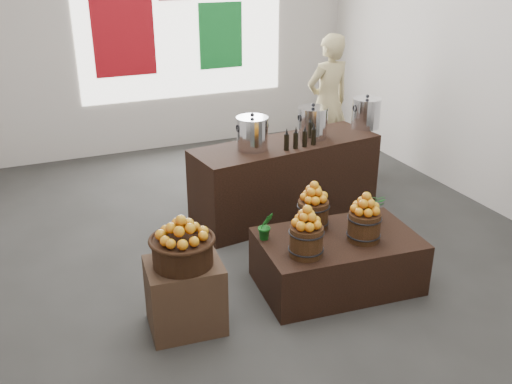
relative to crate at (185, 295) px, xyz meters
name	(u,v)px	position (x,y,z in m)	size (l,w,h in m)	color
ground	(255,240)	(1.14, 1.18, -0.31)	(7.00, 7.00, 0.00)	#32312F
back_wall	(162,18)	(1.14, 4.68, 1.69)	(6.00, 0.04, 4.00)	#BAB3AC
back_opening	(182,17)	(1.44, 4.66, 1.69)	(3.20, 0.02, 2.40)	white
deco_red_left	(123,28)	(0.54, 4.65, 1.59)	(0.90, 0.04, 1.40)	maroon
deco_green_right	(221,36)	(2.04, 4.65, 1.39)	(0.70, 0.04, 1.00)	#12782B
crate	(185,295)	(0.00, 0.00, 0.00)	(0.61, 0.50, 0.61)	#4B3223
wicker_basket	(183,252)	(0.00, 0.00, 0.42)	(0.49, 0.49, 0.22)	black
apples_in_basket	(181,228)	(0.00, 0.00, 0.63)	(0.38, 0.38, 0.21)	#990804
display_table	(337,261)	(1.51, 0.07, -0.05)	(1.47, 0.90, 0.51)	black
apple_bucket_front_left	(306,241)	(1.08, -0.10, 0.34)	(0.29, 0.29, 0.27)	#3A1D0F
apples_in_bucket_front_left	(307,217)	(1.08, -0.10, 0.57)	(0.22, 0.22, 0.20)	#990804
apple_bucket_front_right	(364,226)	(1.69, -0.06, 0.34)	(0.29, 0.29, 0.27)	#3A1D0F
apples_in_bucket_front_right	(366,203)	(1.69, -0.06, 0.57)	(0.22, 0.22, 0.20)	#990804
apple_bucket_rear	(313,214)	(1.39, 0.35, 0.34)	(0.29, 0.29, 0.27)	#3A1D0F
apples_in_bucket_rear	(314,192)	(1.39, 0.35, 0.57)	(0.22, 0.22, 0.20)	#990804
herb_garnish_right	(370,207)	(1.97, 0.25, 0.35)	(0.27, 0.23, 0.30)	#135D19
herb_garnish_left	(266,226)	(0.87, 0.31, 0.33)	(0.15, 0.12, 0.27)	#135D19
counter	(286,179)	(1.74, 1.66, 0.15)	(2.23, 0.71, 0.91)	black
stock_pot_left	(252,134)	(1.29, 1.60, 0.78)	(0.35, 0.35, 0.35)	silver
stock_pot_center	(312,123)	(2.09, 1.70, 0.78)	(0.35, 0.35, 0.35)	silver
stock_pot_right	(366,114)	(2.90, 1.81, 0.78)	(0.35, 0.35, 0.35)	silver
oil_cruets	(298,137)	(1.77, 1.43, 0.73)	(0.33, 0.06, 0.25)	black
shopper	(328,103)	(2.99, 2.89, 0.65)	(0.70, 0.46, 1.91)	tan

